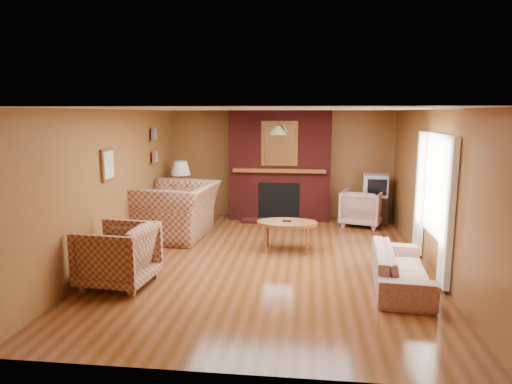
# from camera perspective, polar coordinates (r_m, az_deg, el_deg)

# --- Properties ---
(floor) EXTENTS (6.50, 6.50, 0.00)m
(floor) POSITION_cam_1_polar(r_m,az_deg,el_deg) (7.41, 1.47, -8.58)
(floor) COLOR #4E2D10
(floor) RESTS_ON ground
(ceiling) EXTENTS (6.50, 6.50, 0.00)m
(ceiling) POSITION_cam_1_polar(r_m,az_deg,el_deg) (7.03, 1.56, 10.31)
(ceiling) COLOR silver
(ceiling) RESTS_ON wall_back
(wall_back) EXTENTS (6.50, 0.00, 6.50)m
(wall_back) POSITION_cam_1_polar(r_m,az_deg,el_deg) (10.34, 3.10, 3.50)
(wall_back) COLOR brown
(wall_back) RESTS_ON floor
(wall_front) EXTENTS (6.50, 0.00, 6.50)m
(wall_front) POSITION_cam_1_polar(r_m,az_deg,el_deg) (3.97, -2.64, -6.90)
(wall_front) COLOR brown
(wall_front) RESTS_ON floor
(wall_left) EXTENTS (0.00, 6.50, 6.50)m
(wall_left) POSITION_cam_1_polar(r_m,az_deg,el_deg) (7.75, -17.23, 0.93)
(wall_left) COLOR brown
(wall_left) RESTS_ON floor
(wall_right) EXTENTS (0.00, 6.50, 6.50)m
(wall_right) POSITION_cam_1_polar(r_m,az_deg,el_deg) (7.35, 21.33, 0.22)
(wall_right) COLOR brown
(wall_right) RESTS_ON floor
(fireplace) EXTENTS (2.20, 0.82, 2.40)m
(fireplace) POSITION_cam_1_polar(r_m,az_deg,el_deg) (10.08, 3.01, 3.23)
(fireplace) COLOR #48110F
(fireplace) RESTS_ON floor
(window_right) EXTENTS (0.10, 1.85, 2.00)m
(window_right) POSITION_cam_1_polar(r_m,az_deg,el_deg) (7.15, 21.32, -0.62)
(window_right) COLOR beige
(window_right) RESTS_ON wall_right
(bookshelf) EXTENTS (0.09, 0.55, 0.71)m
(bookshelf) POSITION_cam_1_polar(r_m,az_deg,el_deg) (9.44, -12.43, 5.52)
(bookshelf) COLOR brown
(bookshelf) RESTS_ON wall_left
(botanical_print) EXTENTS (0.05, 0.40, 0.50)m
(botanical_print) POSITION_cam_1_polar(r_m,az_deg,el_deg) (7.42, -18.05, 3.23)
(botanical_print) COLOR brown
(botanical_print) RESTS_ON wall_left
(pendant_light) EXTENTS (0.36, 0.36, 0.48)m
(pendant_light) POSITION_cam_1_polar(r_m,az_deg,el_deg) (9.33, 2.79, 7.74)
(pendant_light) COLOR black
(pendant_light) RESTS_ON ceiling
(plaid_loveseat) EXTENTS (1.49, 1.68, 1.03)m
(plaid_loveseat) POSITION_cam_1_polar(r_m,az_deg,el_deg) (8.79, -9.90, -2.31)
(plaid_loveseat) COLOR maroon
(plaid_loveseat) RESTS_ON floor
(plaid_armchair) EXTENTS (1.02, 0.99, 0.85)m
(plaid_armchair) POSITION_cam_1_polar(r_m,az_deg,el_deg) (6.57, -16.92, -7.57)
(plaid_armchair) COLOR maroon
(plaid_armchair) RESTS_ON floor
(floral_sofa) EXTENTS (0.85, 1.83, 0.52)m
(floral_sofa) POSITION_cam_1_polar(r_m,az_deg,el_deg) (6.60, 17.64, -9.03)
(floral_sofa) COLOR #BBB091
(floral_sofa) RESTS_ON floor
(floral_armchair) EXTENTS (1.02, 1.04, 0.75)m
(floral_armchair) POSITION_cam_1_polar(r_m,az_deg,el_deg) (9.85, 13.12, -1.92)
(floral_armchair) COLOR #BBB091
(floral_armchair) RESTS_ON floor
(coffee_table) EXTENTS (1.03, 0.64, 0.54)m
(coffee_table) POSITION_cam_1_polar(r_m,az_deg,el_deg) (7.81, 3.89, -4.11)
(coffee_table) COLOR brown
(coffee_table) RESTS_ON floor
(side_table) EXTENTS (0.47, 0.47, 0.62)m
(side_table) POSITION_cam_1_polar(r_m,az_deg,el_deg) (10.05, -9.28, -1.94)
(side_table) COLOR brown
(side_table) RESTS_ON floor
(table_lamp) EXTENTS (0.43, 0.43, 0.71)m
(table_lamp) POSITION_cam_1_polar(r_m,az_deg,el_deg) (9.93, -9.40, 2.05)
(table_lamp) COLOR white
(table_lamp) RESTS_ON side_table
(tv_stand) EXTENTS (0.55, 0.51, 0.59)m
(tv_stand) POSITION_cam_1_polar(r_m,az_deg,el_deg) (10.12, 14.56, -2.14)
(tv_stand) COLOR black
(tv_stand) RESTS_ON floor
(crt_tv) EXTENTS (0.55, 0.55, 0.47)m
(crt_tv) POSITION_cam_1_polar(r_m,az_deg,el_deg) (10.02, 14.70, 0.81)
(crt_tv) COLOR #A9ABB0
(crt_tv) RESTS_ON tv_stand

